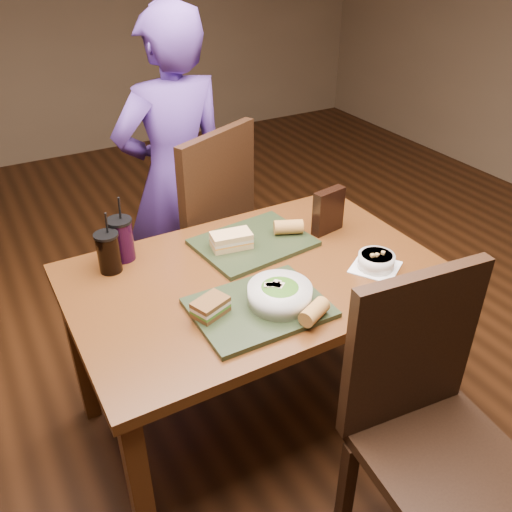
# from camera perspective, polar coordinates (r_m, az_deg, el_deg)

# --- Properties ---
(ground) EXTENTS (6.00, 6.00, 0.00)m
(ground) POSITION_cam_1_polar(r_m,az_deg,el_deg) (2.42, -0.00, -16.70)
(ground) COLOR #381C0B
(ground) RESTS_ON ground
(dining_table) EXTENTS (1.30, 0.85, 0.75)m
(dining_table) POSITION_cam_1_polar(r_m,az_deg,el_deg) (1.98, -0.00, -3.95)
(dining_table) COLOR #502A10
(dining_table) RESTS_ON ground
(chair_near) EXTENTS (0.48, 0.48, 1.02)m
(chair_near) POSITION_cam_1_polar(r_m,az_deg,el_deg) (1.74, 17.58, -15.95)
(chair_near) COLOR black
(chair_near) RESTS_ON ground
(chair_far) EXTENTS (0.62, 0.64, 1.07)m
(chair_far) POSITION_cam_1_polar(r_m,az_deg,el_deg) (2.58, -4.91, 3.52)
(chair_far) COLOR black
(chair_far) RESTS_ON ground
(diner) EXTENTS (0.59, 0.41, 1.55)m
(diner) POSITION_cam_1_polar(r_m,az_deg,el_deg) (2.61, -8.42, 8.05)
(diner) COLOR #492C7A
(diner) RESTS_ON ground
(tray_near) EXTENTS (0.42, 0.32, 0.02)m
(tray_near) POSITION_cam_1_polar(r_m,az_deg,el_deg) (1.74, 0.33, -5.47)
(tray_near) COLOR black
(tray_near) RESTS_ON dining_table
(tray_far) EXTENTS (0.45, 0.36, 0.02)m
(tray_far) POSITION_cam_1_polar(r_m,az_deg,el_deg) (2.09, -0.30, 1.41)
(tray_far) COLOR black
(tray_far) RESTS_ON dining_table
(salad_bowl) EXTENTS (0.21, 0.21, 0.07)m
(salad_bowl) POSITION_cam_1_polar(r_m,az_deg,el_deg) (1.73, 2.51, -3.96)
(salad_bowl) COLOR silver
(salad_bowl) RESTS_ON tray_near
(soup_bowl) EXTENTS (0.22, 0.22, 0.06)m
(soup_bowl) POSITION_cam_1_polar(r_m,az_deg,el_deg) (1.98, 12.54, -0.49)
(soup_bowl) COLOR white
(soup_bowl) RESTS_ON dining_table
(sandwich_near) EXTENTS (0.13, 0.11, 0.05)m
(sandwich_near) POSITION_cam_1_polar(r_m,az_deg,el_deg) (1.70, -4.81, -5.36)
(sandwich_near) COLOR #593819
(sandwich_near) RESTS_ON tray_near
(sandwich_far) EXTENTS (0.16, 0.10, 0.06)m
(sandwich_far) POSITION_cam_1_polar(r_m,az_deg,el_deg) (2.03, -2.61, 1.68)
(sandwich_far) COLOR tan
(sandwich_far) RESTS_ON tray_far
(baguette_near) EXTENTS (0.12, 0.09, 0.05)m
(baguette_near) POSITION_cam_1_polar(r_m,az_deg,el_deg) (1.68, 6.15, -5.86)
(baguette_near) COLOR #AD7533
(baguette_near) RESTS_ON tray_near
(baguette_far) EXTENTS (0.13, 0.10, 0.06)m
(baguette_far) POSITION_cam_1_polar(r_m,az_deg,el_deg) (2.12, 3.43, 3.07)
(baguette_far) COLOR #AD7533
(baguette_far) RESTS_ON tray_far
(cup_cola) EXTENTS (0.09, 0.09, 0.23)m
(cup_cola) POSITION_cam_1_polar(r_m,az_deg,el_deg) (1.97, -15.25, 0.39)
(cup_cola) COLOR black
(cup_cola) RESTS_ON dining_table
(cup_berry) EXTENTS (0.09, 0.09, 0.25)m
(cup_berry) POSITION_cam_1_polar(r_m,az_deg,el_deg) (2.02, -13.99, 1.74)
(cup_berry) COLOR black
(cup_berry) RESTS_ON dining_table
(chip_bag) EXTENTS (0.14, 0.07, 0.18)m
(chip_bag) POSITION_cam_1_polar(r_m,az_deg,el_deg) (2.16, 7.62, 4.71)
(chip_bag) COLOR black
(chip_bag) RESTS_ON dining_table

